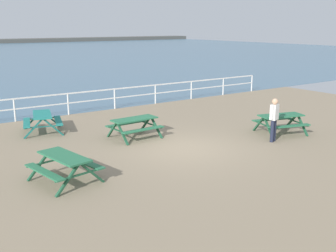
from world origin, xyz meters
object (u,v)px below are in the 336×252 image
picnic_table_far_left (64,162)px  picnic_table_far_right (42,118)px  visitor (274,117)px  picnic_table_near_left (281,119)px  picnic_table_mid_centre (134,123)px

picnic_table_far_left → picnic_table_far_right: size_ratio=0.94×
visitor → picnic_table_far_right: bearing=-150.2°
picnic_table_far_left → visitor: (7.97, -0.60, 0.36)m
picnic_table_far_left → visitor: visitor is taller
picnic_table_far_left → picnic_table_far_right: 5.90m
picnic_table_near_left → visitor: visitor is taller
picnic_table_far_left → picnic_table_far_right: same height
picnic_table_far_left → picnic_table_near_left: bearing=-99.4°
picnic_table_mid_centre → visitor: visitor is taller
picnic_table_mid_centre → visitor: size_ratio=1.12×
picnic_table_near_left → visitor: bearing=-135.1°
picnic_table_near_left → picnic_table_mid_centre: bearing=167.7°
picnic_table_far_left → visitor: 8.00m
picnic_table_near_left → picnic_table_far_right: 9.73m
picnic_table_far_left → visitor: size_ratio=1.22×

